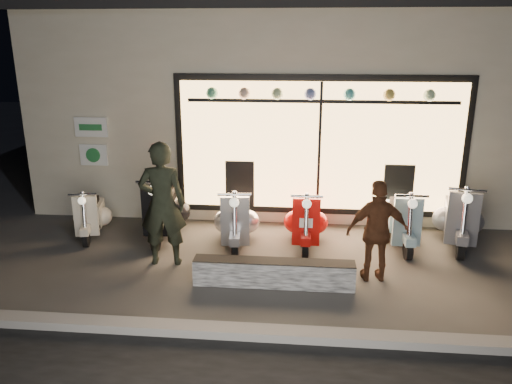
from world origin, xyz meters
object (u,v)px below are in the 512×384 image
scooter_silver (236,218)px  woman (377,231)px  graffiti_barrier (274,273)px  scooter_red (306,219)px  man (162,204)px

scooter_silver → woman: bearing=-35.2°
graffiti_barrier → scooter_red: (0.47, 1.75, 0.21)m
scooter_silver → graffiti_barrier: bearing=-70.5°
woman → graffiti_barrier: bearing=6.8°
scooter_silver → scooter_red: (1.24, 0.12, -0.02)m
graffiti_barrier → woman: woman is taller
graffiti_barrier → scooter_red: bearing=75.0°
man → woman: (3.30, -0.27, -0.23)m
scooter_red → woman: bearing=-53.3°
graffiti_barrier → scooter_red: size_ratio=1.65×
graffiti_barrier → woman: 1.65m
scooter_red → woman: size_ratio=0.92×
woman → man: bearing=-10.9°
scooter_silver → scooter_red: bearing=-0.1°
woman → scooter_red: bearing=-59.7°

